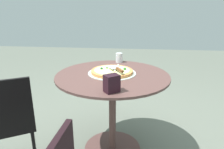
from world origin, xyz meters
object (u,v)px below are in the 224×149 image
(napkin_dispenser, at_px, (112,83))
(pizza_on_tray, at_px, (112,72))
(patio_chair_corner, at_px, (4,121))
(patio_table, at_px, (112,96))
(drinking_cup, at_px, (119,58))
(pizza_server, at_px, (117,69))

(napkin_dispenser, bearing_deg, pizza_on_tray, -121.68)
(napkin_dispenser, height_order, patio_chair_corner, napkin_dispenser)
(patio_table, relative_size, drinking_cup, 10.09)
(drinking_cup, xyz_separation_m, patio_chair_corner, (-0.75, -0.83, -0.28))
(patio_table, height_order, pizza_server, pizza_server)
(patio_table, relative_size, napkin_dispenser, 8.08)
(pizza_server, distance_m, drinking_cup, 0.41)
(pizza_on_tray, bearing_deg, patio_table, -77.66)
(napkin_dispenser, relative_size, patio_chair_corner, 0.14)
(pizza_on_tray, bearing_deg, drinking_cup, 85.25)
(patio_table, bearing_deg, drinking_cup, 86.63)
(drinking_cup, bearing_deg, pizza_server, -88.00)
(pizza_on_tray, height_order, drinking_cup, drinking_cup)
(patio_chair_corner, bearing_deg, pizza_server, 28.74)
(pizza_server, height_order, patio_chair_corner, patio_chair_corner)
(patio_chair_corner, bearing_deg, napkin_dispenser, 4.03)
(pizza_on_tray, height_order, napkin_dispenser, napkin_dispenser)
(drinking_cup, relative_size, napkin_dispenser, 0.80)
(pizza_server, relative_size, napkin_dispenser, 1.77)
(patio_table, xyz_separation_m, patio_chair_corner, (-0.73, -0.43, -0.04))
(pizza_server, bearing_deg, patio_chair_corner, -151.26)
(napkin_dispenser, bearing_deg, patio_table, -122.24)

